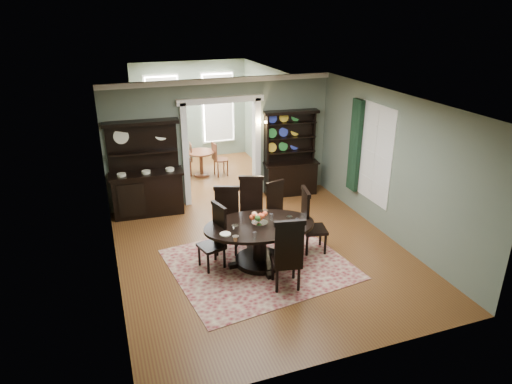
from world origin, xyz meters
TOP-DOWN VIEW (x-y plane):
  - room at (0.00, 0.04)m, footprint 5.51×6.01m
  - parlor at (0.00, 5.53)m, footprint 3.51×3.50m
  - doorway_trim at (0.00, 3.00)m, footprint 2.08×0.25m
  - right_window at (2.69, 0.93)m, footprint 0.15×1.47m
  - wall_sconce at (0.95, 2.85)m, footprint 0.27×0.21m
  - rug at (-0.22, -0.29)m, footprint 3.46×3.11m
  - dining_table at (-0.20, -0.25)m, footprint 2.18×2.08m
  - centerpiece at (-0.20, -0.25)m, footprint 1.51×0.97m
  - chair_far_left at (-0.61, 0.50)m, footprint 0.61×0.60m
  - chair_far_mid at (0.01, 0.82)m, footprint 0.63×0.61m
  - chair_far_right at (0.58, 0.81)m, footprint 0.52×0.50m
  - chair_end_left at (-0.98, -0.04)m, footprint 0.54×0.55m
  - chair_end_right at (0.87, -0.13)m, footprint 0.55×0.57m
  - chair_near at (-0.04, -1.21)m, footprint 0.59×0.56m
  - sideboard at (-1.87, 2.74)m, footprint 1.69×0.68m
  - welsh_dresser at (1.73, 2.77)m, footprint 1.42×0.64m
  - parlor_table at (-0.13, 4.78)m, footprint 0.78×0.78m
  - parlor_chair_left at (-0.50, 4.91)m, footprint 0.41×0.40m
  - parlor_chair_right at (0.34, 4.63)m, footprint 0.42×0.41m

SIDE VIEW (x-z plane):
  - rug at x=-0.22m, z-range 0.00..0.01m
  - parlor_table at x=-0.13m, z-range 0.11..0.83m
  - parlor_chair_left at x=-0.50m, z-range 0.03..0.98m
  - parlor_chair_right at x=0.34m, z-range 0.03..1.01m
  - dining_table at x=-0.20m, z-range 0.16..0.98m
  - chair_far_right at x=0.58m, z-range 0.03..1.19m
  - chair_end_left at x=-0.98m, z-range 0.03..1.26m
  - chair_far_left at x=-0.61m, z-range 0.03..1.35m
  - chair_end_right at x=0.87m, z-range 0.03..1.36m
  - chair_far_mid at x=0.01m, z-range 0.03..1.37m
  - chair_near at x=-0.04m, z-range 0.03..1.40m
  - sideboard at x=-1.87m, z-range -0.33..1.86m
  - welsh_dresser at x=1.73m, z-range -0.30..1.86m
  - centerpiece at x=-0.20m, z-range 0.76..1.01m
  - parlor at x=0.00m, z-range 0.01..3.02m
  - room at x=0.00m, z-range 0.07..3.08m
  - right_window at x=2.69m, z-range 0.54..2.66m
  - doorway_trim at x=0.00m, z-range 0.33..2.90m
  - wall_sconce at x=0.95m, z-range 1.79..1.99m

